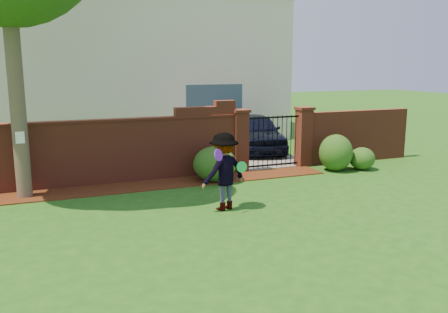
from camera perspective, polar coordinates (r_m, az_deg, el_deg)
name	(u,v)px	position (r m, az deg, el deg)	size (l,w,h in m)	color
ground	(212,221)	(9.88, -1.49, -7.82)	(80.00, 80.00, 0.01)	#205114
mulch_bed	(134,187)	(12.72, -10.82, -3.60)	(11.10, 1.08, 0.03)	#3E1B0B
brick_wall	(88,151)	(13.02, -16.11, 0.60)	(8.70, 0.31, 2.16)	maroon
brick_wall_return	(356,136)	(16.30, 15.57, 2.39)	(4.00, 0.25, 1.70)	maroon
pillar_left	(240,140)	(14.14, 1.93, 1.95)	(0.50, 0.50, 1.88)	maroon
pillar_right	(304,136)	(15.16, 9.57, 2.42)	(0.50, 0.50, 1.88)	maroon
iron_gate	(273,142)	(14.63, 5.87, 1.80)	(1.78, 0.03, 1.60)	black
driveway	(224,148)	(18.35, 0.00, 1.06)	(3.20, 8.00, 0.01)	slate
house	(136,65)	(21.19, -10.54, 10.80)	(12.40, 6.40, 6.30)	#F3E2CB
car	(257,133)	(17.47, 3.99, 2.82)	(1.65, 4.09, 1.40)	black
paper_notice	(20,138)	(12.10, -23.36, 2.11)	(0.20, 0.01, 0.28)	white
shrub_left	(215,164)	(13.03, -1.13, -0.91)	(1.19, 1.19, 0.98)	#194A16
shrub_middle	(336,153)	(14.72, 13.32, 0.45)	(1.01, 1.01, 1.11)	#194A16
shrub_right	(362,159)	(15.12, 16.30, -0.24)	(0.78, 0.78, 0.69)	#194A16
man	(225,172)	(10.42, 0.08, -1.86)	(1.12, 0.64, 1.73)	gray
frisbee_purple	(218,155)	(9.92, -0.67, 0.18)	(0.26, 0.26, 0.02)	purple
frisbee_green	(242,167)	(10.37, 2.15, -1.26)	(0.25, 0.25, 0.02)	#1BCD4B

